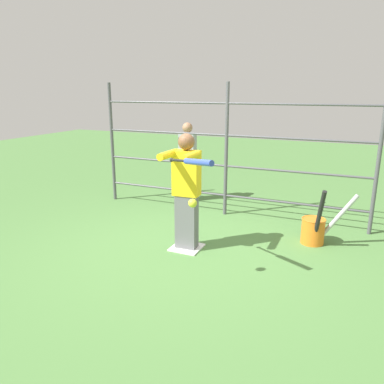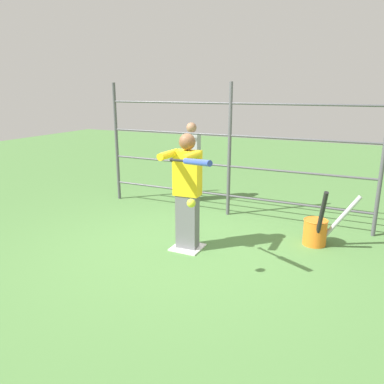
% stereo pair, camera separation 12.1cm
% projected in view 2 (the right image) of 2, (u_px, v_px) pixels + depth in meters
% --- Properties ---
extents(ground_plane, '(24.00, 24.00, 0.00)m').
position_uv_depth(ground_plane, '(188.00, 248.00, 5.16)').
color(ground_plane, '#4C7A3D').
extents(home_plate, '(0.40, 0.40, 0.02)m').
position_uv_depth(home_plate, '(188.00, 247.00, 5.16)').
color(home_plate, white).
rests_on(home_plate, ground).
extents(fence_backstop, '(4.67, 0.06, 2.24)m').
position_uv_depth(fence_backstop, '(229.00, 151.00, 6.26)').
color(fence_backstop, '#4C4C51').
rests_on(fence_backstop, ground).
extents(batter, '(0.40, 0.54, 1.58)m').
position_uv_depth(batter, '(187.00, 189.00, 4.92)').
color(batter, slate).
rests_on(batter, ground).
extents(baseball_bat_swinging, '(0.73, 0.51, 0.15)m').
position_uv_depth(baseball_bat_swinging, '(193.00, 162.00, 4.02)').
color(baseball_bat_swinging, black).
extents(softball_in_flight, '(0.10, 0.10, 0.10)m').
position_uv_depth(softball_in_flight, '(191.00, 203.00, 4.02)').
color(softball_in_flight, yellow).
extents(bat_bucket, '(0.72, 0.52, 0.87)m').
position_uv_depth(bat_bucket, '(317.00, 230.00, 5.21)').
color(bat_bucket, orange).
rests_on(bat_bucket, ground).
extents(bystander_behind_fence, '(0.31, 0.19, 1.52)m').
position_uv_depth(bystander_behind_fence, '(191.00, 161.00, 7.20)').
color(bystander_behind_fence, '#3F3F47').
rests_on(bystander_behind_fence, ground).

